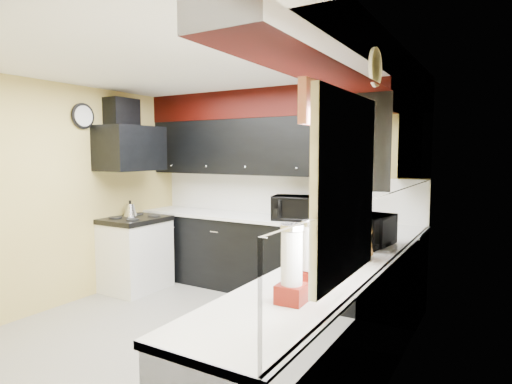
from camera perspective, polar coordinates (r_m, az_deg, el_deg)
ground at (r=4.30m, az=-8.61°, el=-18.49°), size 3.60×3.60×0.00m
wall_back at (r=5.47m, az=3.22°, el=0.25°), size 3.60×0.06×2.50m
wall_right at (r=3.15m, az=17.37°, el=-3.67°), size 0.06×3.60×2.50m
wall_left at (r=5.29m, az=-24.09°, el=-0.37°), size 0.06×3.60×2.50m
ceiling at (r=4.01m, az=-9.12°, el=16.31°), size 3.60×3.60×0.06m
cab_back at (r=5.34m, az=1.67°, el=-8.59°), size 3.60×0.60×0.90m
cab_right at (r=3.18m, az=10.08°, el=-18.48°), size 0.60×3.00×0.90m
counter_back at (r=5.24m, az=1.69°, el=-3.59°), size 3.62×0.64×0.04m
counter_right at (r=3.02m, az=10.23°, el=-10.29°), size 0.64×3.02×0.04m
splash_back at (r=5.46m, az=3.17°, el=-0.39°), size 3.60×0.02×0.50m
splash_right at (r=3.16m, az=17.16°, el=-4.74°), size 0.02×3.60×0.50m
upper_back at (r=5.55m, az=-2.21°, el=6.01°), size 2.60×0.35×0.70m
upper_right at (r=4.03m, az=18.11°, el=6.04°), size 0.35×1.80×0.70m
soffit_back at (r=5.32m, az=2.37°, el=11.71°), size 3.60×0.36×0.35m
soffit_right at (r=3.05m, az=13.70°, el=16.44°), size 0.36×3.24×0.35m
stove at (r=5.66m, az=-15.73°, el=-8.18°), size 0.60×0.75×0.86m
cooktop at (r=5.57m, az=-15.84°, el=-3.58°), size 0.62×0.77×0.06m
hood at (r=5.55m, az=-16.43°, el=5.60°), size 0.50×0.78×0.55m
hood_duct at (r=5.66m, az=-17.45°, el=9.81°), size 0.24×0.40×0.40m
window at (r=2.26m, az=11.95°, el=0.67°), size 0.03×0.86×0.96m
valance at (r=2.28m, az=10.81°, el=10.79°), size 0.04×0.88×0.20m
pan_top at (r=4.89m, az=10.54°, el=8.37°), size 0.03×0.22×0.40m
pan_mid at (r=4.76m, az=9.95°, el=5.46°), size 0.03×0.28×0.46m
pan_low at (r=5.01m, az=11.00°, el=5.09°), size 0.03×0.24×0.42m
cut_board at (r=4.65m, az=9.55°, el=6.09°), size 0.03×0.26×0.35m
baskets at (r=3.28m, az=12.77°, el=-4.45°), size 0.27×0.27×0.50m
clock at (r=5.41m, az=-22.08°, el=9.37°), size 0.03×0.30×0.30m
deco_plate at (r=2.83m, az=15.64°, el=15.72°), size 0.03×0.24×0.24m
toaster_oven at (r=5.03m, az=5.10°, el=-2.11°), size 0.58×0.52×0.29m
microwave at (r=3.76m, az=14.82°, el=-4.96°), size 0.38×0.51×0.26m
utensil_crock at (r=4.98m, az=8.25°, el=-3.05°), size 0.16×0.16×0.14m
knife_block at (r=4.88m, az=12.40°, el=-2.71°), size 0.14×0.17×0.24m
kettle at (r=5.71m, az=-16.43°, el=-2.30°), size 0.22×0.22×0.15m
dispenser_a at (r=2.27m, az=4.78°, el=-9.86°), size 0.15×0.15×0.39m
dispenser_b at (r=2.53m, az=7.35°, el=-8.63°), size 0.14×0.14×0.36m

